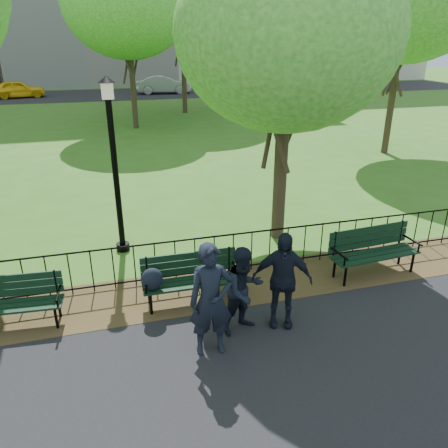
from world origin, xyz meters
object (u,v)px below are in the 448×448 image
object	(u,v)px
park_bench_main	(176,275)
tree_far_c	(126,2)
taxi	(18,89)
lamppost	(114,162)
sedan_silver	(164,84)
park_bench_right_a	(373,246)
person_mid	(244,290)
tree_near_e	(288,34)
park_bench_left_a	(9,297)
person_right	(282,280)
person_left	(211,300)
sedan_dark	(253,84)

from	to	relation	value
park_bench_main	tree_far_c	world-z (taller)	tree_far_c
tree_far_c	taxi	bearing A→B (deg)	117.16
lamppost	tree_far_c	xyz separation A→B (m)	(1.65, 15.08, 4.08)
lamppost	sedan_silver	bearing A→B (deg)	79.89
park_bench_right_a	person_mid	xyz separation A→B (m)	(-3.13, -1.13, 0.15)
park_bench_main	tree_near_e	size ratio (longest dim) A/B	0.27
park_bench_left_a	tree_near_e	distance (m)	7.33
park_bench_right_a	taxi	world-z (taller)	taxi
person_right	taxi	size ratio (longest dim) A/B	0.41
person_left	taxi	distance (m)	35.63
park_bench_main	tree_far_c	distance (m)	18.52
lamppost	person_left	bearing A→B (deg)	-74.38
park_bench_right_a	park_bench_main	bearing A→B (deg)	176.96
person_mid	person_right	size ratio (longest dim) A/B	0.88
park_bench_main	lamppost	distance (m)	3.07
lamppost	person_mid	xyz separation A→B (m)	(1.76, -3.59, -1.33)
person_mid	sedan_dark	world-z (taller)	person_mid
person_left	person_right	world-z (taller)	person_left
park_bench_main	person_mid	xyz separation A→B (m)	(0.95, -1.03, 0.15)
sedan_silver	park_bench_right_a	bearing A→B (deg)	-176.07
tree_far_c	person_right	world-z (taller)	tree_far_c
park_bench_right_a	person_left	size ratio (longest dim) A/B	1.05
tree_far_c	sedan_dark	distance (m)	19.19
person_right	person_left	bearing A→B (deg)	-142.92
taxi	sedan_dark	distance (m)	19.85
person_mid	park_bench_right_a	bearing A→B (deg)	0.96
person_right	tree_far_c	bearing A→B (deg)	113.35
park_bench_main	taxi	bearing A→B (deg)	102.98
taxi	tree_near_e	bearing A→B (deg)	-174.37
park_bench_right_a	sedan_dark	world-z (taller)	sedan_dark
park_bench_left_a	tree_far_c	world-z (taller)	tree_far_c
tree_far_c	person_left	distance (m)	19.78
person_left	person_mid	world-z (taller)	person_left
tree_far_c	lamppost	bearing A→B (deg)	-96.23
park_bench_main	person_mid	size ratio (longest dim) A/B	1.20
tree_far_c	park_bench_left_a	bearing A→B (deg)	-101.69
park_bench_right_a	person_right	bearing A→B (deg)	-159.76
lamppost	sedan_silver	size ratio (longest dim) A/B	0.82
tree_near_e	person_mid	world-z (taller)	tree_near_e
taxi	park_bench_main	bearing A→B (deg)	179.76
park_bench_left_a	lamppost	xyz separation A→B (m)	(1.97, 2.42, 1.54)
tree_near_e	tree_far_c	world-z (taller)	tree_far_c
tree_near_e	sedan_silver	xyz separation A→B (m)	(1.73, 30.89, -3.82)
lamppost	taxi	distance (m)	31.53
park_bench_main	tree_near_e	xyz separation A→B (m)	(2.91, 2.33, 3.99)
tree_far_c	taxi	distance (m)	18.54
park_bench_left_a	person_right	size ratio (longest dim) A/B	1.03
tree_near_e	sedan_dark	xyz separation A→B (m)	(9.62, 29.51, -3.89)
taxi	sedan_dark	world-z (taller)	sedan_dark
person_right	lamppost	bearing A→B (deg)	144.77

